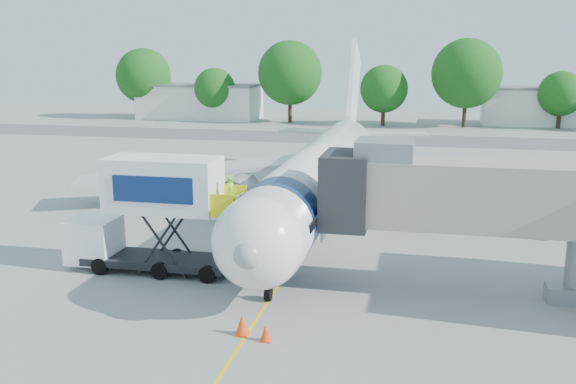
% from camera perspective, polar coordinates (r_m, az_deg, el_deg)
% --- Properties ---
extents(ground, '(160.00, 160.00, 0.00)m').
position_cam_1_polar(ground, '(36.16, 1.87, -4.07)').
color(ground, gray).
rests_on(ground, ground).
extents(guidance_line, '(0.15, 70.00, 0.01)m').
position_cam_1_polar(guidance_line, '(36.16, 1.87, -4.06)').
color(guidance_line, yellow).
rests_on(guidance_line, ground).
extents(taxiway_strip, '(120.00, 10.00, 0.01)m').
position_cam_1_polar(taxiway_strip, '(77.06, 7.51, 4.69)').
color(taxiway_strip, '#59595B').
rests_on(taxiway_strip, ground).
extents(aircraft, '(34.17, 37.73, 11.35)m').
position_cam_1_polar(aircraft, '(39.42, 2.98, 1.72)').
color(aircraft, white).
rests_on(aircraft, ground).
extents(jet_bridge, '(13.90, 3.20, 6.60)m').
position_cam_1_polar(jet_bridge, '(27.82, 15.67, -0.35)').
color(jet_bridge, gray).
rests_on(jet_bridge, ground).
extents(catering_hiloader, '(8.50, 2.44, 5.50)m').
position_cam_1_polar(catering_hiloader, '(30.76, -12.07, -1.99)').
color(catering_hiloader, black).
rests_on(catering_hiloader, ground).
extents(ground_tug, '(4.35, 3.22, 1.56)m').
position_cam_1_polar(ground_tug, '(20.00, 3.46, -15.82)').
color(ground_tug, white).
rests_on(ground_tug, ground).
extents(safety_cone_a, '(0.42, 0.42, 0.66)m').
position_cam_1_polar(safety_cone_a, '(23.72, -2.00, -12.41)').
color(safety_cone_a, '#EE3D0C').
rests_on(safety_cone_a, ground).
extents(safety_cone_b, '(0.50, 0.50, 0.80)m').
position_cam_1_polar(safety_cone_b, '(24.22, -4.11, -11.71)').
color(safety_cone_b, '#EE3D0C').
rests_on(safety_cone_b, ground).
extents(outbuilding_left, '(18.40, 8.40, 5.30)m').
position_cam_1_polar(outbuilding_left, '(100.41, -7.83, 8.00)').
color(outbuilding_left, silver).
rests_on(outbuilding_left, ground).
extents(outbuilding_right, '(16.40, 7.40, 5.30)m').
position_cam_1_polar(outbuilding_right, '(97.71, 21.64, 7.12)').
color(outbuilding_right, silver).
rests_on(outbuilding_right, ground).
extents(tree_a, '(8.37, 8.37, 10.68)m').
position_cam_1_polar(tree_a, '(102.29, -12.72, 10.04)').
color(tree_a, '#382314').
rests_on(tree_a, ground).
extents(tree_b, '(6.12, 6.12, 7.80)m').
position_cam_1_polar(tree_b, '(96.82, -6.54, 9.10)').
color(tree_b, '#382314').
rests_on(tree_b, ground).
extents(tree_c, '(9.22, 9.22, 11.75)m').
position_cam_1_polar(tree_c, '(93.78, 0.18, 10.54)').
color(tree_c, '#382314').
rests_on(tree_c, ground).
extents(tree_d, '(6.59, 6.59, 8.40)m').
position_cam_1_polar(tree_d, '(90.71, 8.52, 9.05)').
color(tree_d, '#382314').
rests_on(tree_d, ground).
extents(tree_e, '(9.38, 9.38, 11.97)m').
position_cam_1_polar(tree_e, '(90.93, 15.60, 10.11)').
color(tree_e, '#382314').
rests_on(tree_e, ground).
extents(tree_f, '(6.00, 6.00, 7.65)m').
position_cam_1_polar(tree_f, '(94.08, 23.10, 8.04)').
color(tree_f, '#382314').
rests_on(tree_f, ground).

